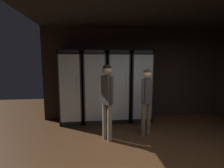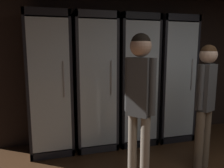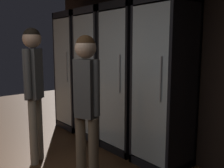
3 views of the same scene
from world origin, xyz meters
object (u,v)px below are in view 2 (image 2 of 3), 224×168
at_px(cooler_far_left, 50,85).
at_px(shopper_far, 140,92).
at_px(cooler_right, 170,80).
at_px(cooler_left, 94,83).
at_px(cooler_center, 134,81).
at_px(shopper_near, 206,94).

distance_m(cooler_far_left, shopper_far, 1.56).
relative_size(cooler_far_left, cooler_right, 1.00).
distance_m(cooler_left, cooler_center, 0.68).
distance_m(cooler_far_left, shopper_near, 2.19).
bearing_deg(shopper_far, cooler_right, 48.44).
bearing_deg(cooler_left, shopper_near, -42.23).
height_order(cooler_far_left, cooler_left, same).
height_order(cooler_left, cooler_right, same).
height_order(cooler_center, shopper_far, cooler_center).
bearing_deg(shopper_far, shopper_near, 8.45).
bearing_deg(cooler_right, cooler_left, -179.97).
bearing_deg(shopper_near, cooler_far_left, 149.80).
xyz_separation_m(cooler_far_left, cooler_left, (0.68, -0.00, -0.01)).
distance_m(cooler_left, cooler_right, 1.36).
distance_m(cooler_far_left, cooler_center, 1.36).
xyz_separation_m(cooler_left, cooler_center, (0.68, 0.00, 0.01)).
bearing_deg(cooler_right, shopper_near, -97.40).
height_order(cooler_left, shopper_near, cooler_left).
distance_m(cooler_far_left, cooler_right, 2.04).
xyz_separation_m(cooler_far_left, cooler_right, (2.04, 0.00, -0.01)).
xyz_separation_m(cooler_center, shopper_near, (0.53, -1.10, -0.03)).
bearing_deg(cooler_far_left, cooler_left, -0.02).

